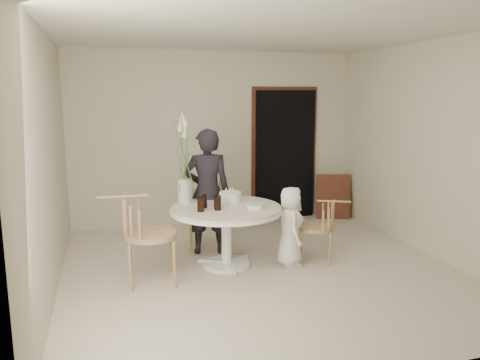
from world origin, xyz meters
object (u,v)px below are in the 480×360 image
object	(u,v)px
girl	(207,192)
flower_vase	(184,171)
birthday_cake	(230,197)
chair_left	(137,226)
chair_far	(207,201)
chair_right	(324,221)
table	(226,216)
boy	(290,226)

from	to	relation	value
girl	flower_vase	size ratio (longest dim) A/B	1.44
birthday_cake	chair_left	bearing A→B (deg)	-158.95
chair_far	chair_left	world-z (taller)	chair_left
chair_right	girl	size ratio (longest dim) A/B	0.48
chair_left	flower_vase	bearing A→B (deg)	-44.39
table	chair_right	xyz separation A→B (m)	(1.20, -0.16, -0.12)
boy	flower_vase	xyz separation A→B (m)	(-1.18, 0.51, 0.65)
girl	boy	distance (m)	1.17
chair_left	girl	bearing A→B (deg)	-47.59
table	chair_left	distance (m)	1.08
chair_far	birthday_cake	xyz separation A→B (m)	(0.16, -0.64, 0.18)
chair_far	boy	world-z (taller)	boy
birthday_cake	flower_vase	distance (m)	0.65
chair_far	boy	bearing A→B (deg)	-41.54
chair_far	flower_vase	bearing A→B (deg)	-115.61
table	chair_right	bearing A→B (deg)	-7.35
chair_far	birthday_cake	world-z (taller)	chair_far
chair_right	flower_vase	bearing A→B (deg)	-81.10
girl	flower_vase	bearing A→B (deg)	40.48
birthday_cake	table	bearing A→B (deg)	-116.00
chair_right	girl	xyz separation A→B (m)	(-1.32, 0.69, 0.31)
girl	birthday_cake	world-z (taller)	girl
table	boy	xyz separation A→B (m)	(0.74, -0.19, -0.14)
chair_left	birthday_cake	distance (m)	1.25
table	chair_far	xyz separation A→B (m)	(-0.06, 0.85, -0.01)
boy	flower_vase	size ratio (longest dim) A/B	0.86
chair_far	girl	bearing A→B (deg)	-89.70
table	birthday_cake	distance (m)	0.30
birthday_cake	chair_far	bearing A→B (deg)	104.03
boy	birthday_cake	world-z (taller)	boy
chair_right	flower_vase	xyz separation A→B (m)	(-1.65, 0.48, 0.63)
table	girl	bearing A→B (deg)	102.09
girl	boy	bearing A→B (deg)	147.78
chair_right	flower_vase	size ratio (longest dim) A/B	0.69
girl	birthday_cake	bearing A→B (deg)	132.12
chair_far	table	bearing A→B (deg)	-75.28
girl	birthday_cake	xyz separation A→B (m)	(0.22, -0.32, -0.01)
girl	flower_vase	distance (m)	0.50
chair_far	chair_left	xyz separation A→B (m)	(-1.00, -1.08, 0.03)
boy	chair_left	bearing A→B (deg)	99.32
chair_right	chair_far	bearing A→B (deg)	-103.40
chair_left	girl	size ratio (longest dim) A/B	0.61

